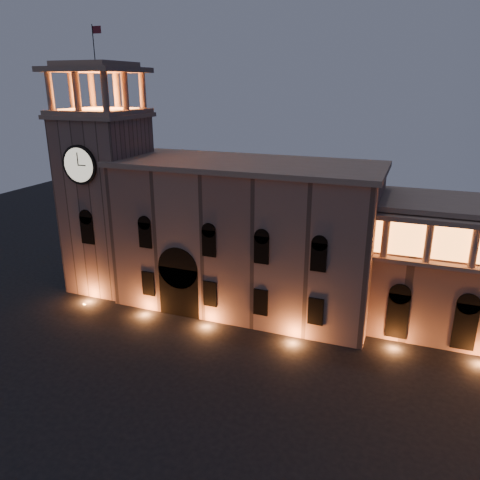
# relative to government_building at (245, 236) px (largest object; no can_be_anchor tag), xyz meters

# --- Properties ---
(ground) EXTENTS (160.00, 160.00, 0.00)m
(ground) POSITION_rel_government_building_xyz_m (2.08, -21.93, -8.77)
(ground) COLOR black
(ground) RESTS_ON ground
(government_building) EXTENTS (30.80, 12.80, 17.60)m
(government_building) POSITION_rel_government_building_xyz_m (0.00, 0.00, 0.00)
(government_building) COLOR #886759
(government_building) RESTS_ON ground
(clock_tower) EXTENTS (9.80, 9.80, 32.40)m
(clock_tower) POSITION_rel_government_building_xyz_m (-18.42, -0.95, 3.73)
(clock_tower) COLOR #886759
(clock_tower) RESTS_ON ground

